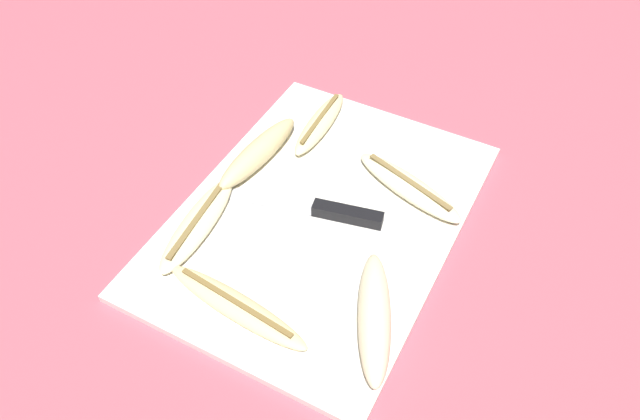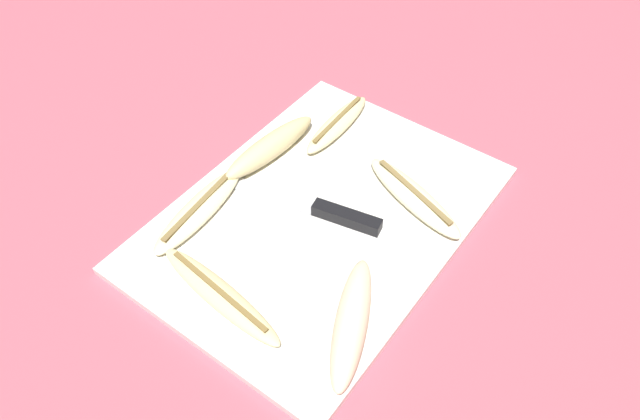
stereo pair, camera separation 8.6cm
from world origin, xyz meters
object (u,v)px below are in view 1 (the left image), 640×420
banana_soft_right (320,123)px  banana_mellow_near (258,152)px  banana_pale_long (409,187)px  banana_bright_far (374,317)px  banana_ripe_center (236,306)px  knife (330,211)px  banana_cream_curved (198,223)px

banana_soft_right → banana_mellow_near: banana_mellow_near is taller
banana_pale_long → banana_bright_far: (-0.23, -0.05, 0.01)m
banana_soft_right → banana_bright_far: banana_bright_far is taller
banana_ripe_center → banana_mellow_near: bearing=25.8°
knife → banana_soft_right: (0.16, 0.10, 0.00)m
banana_pale_long → banana_soft_right: bearing=70.0°
knife → banana_pale_long: bearing=-52.7°
banana_soft_right → banana_bright_far: (-0.29, -0.23, 0.01)m
banana_pale_long → knife: bearing=139.3°
banana_cream_curved → banana_ripe_center: 0.15m
knife → banana_ripe_center: 0.19m
knife → banana_cream_curved: size_ratio=1.27×
banana_pale_long → banana_soft_right: size_ratio=1.16×
banana_bright_far → banana_cream_curved: bearing=84.0°
banana_cream_curved → banana_ripe_center: size_ratio=0.88×
banana_ripe_center → banana_bright_far: banana_bright_far is taller
knife → banana_bright_far: (-0.13, -0.13, 0.01)m
banana_soft_right → banana_mellow_near: 0.12m
banana_soft_right → banana_bright_far: size_ratio=0.89×
banana_cream_curved → knife: bearing=-54.8°
banana_soft_right → banana_mellow_near: bearing=157.3°
knife → banana_bright_far: banana_bright_far is taller
banana_pale_long → banana_soft_right: 0.19m
banana_cream_curved → banana_pale_long: 0.30m
banana_pale_long → banana_cream_curved: bearing=130.8°
banana_soft_right → banana_mellow_near: (-0.11, 0.05, 0.01)m
banana_cream_curved → banana_bright_far: size_ratio=1.02×
banana_cream_curved → banana_mellow_near: banana_mellow_near is taller
knife → banana_mellow_near: size_ratio=1.31×
banana_cream_curved → banana_bright_far: bearing=-96.0°
knife → banana_cream_curved: banana_cream_curved is taller
banana_bright_far → banana_mellow_near: (0.18, 0.27, -0.00)m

